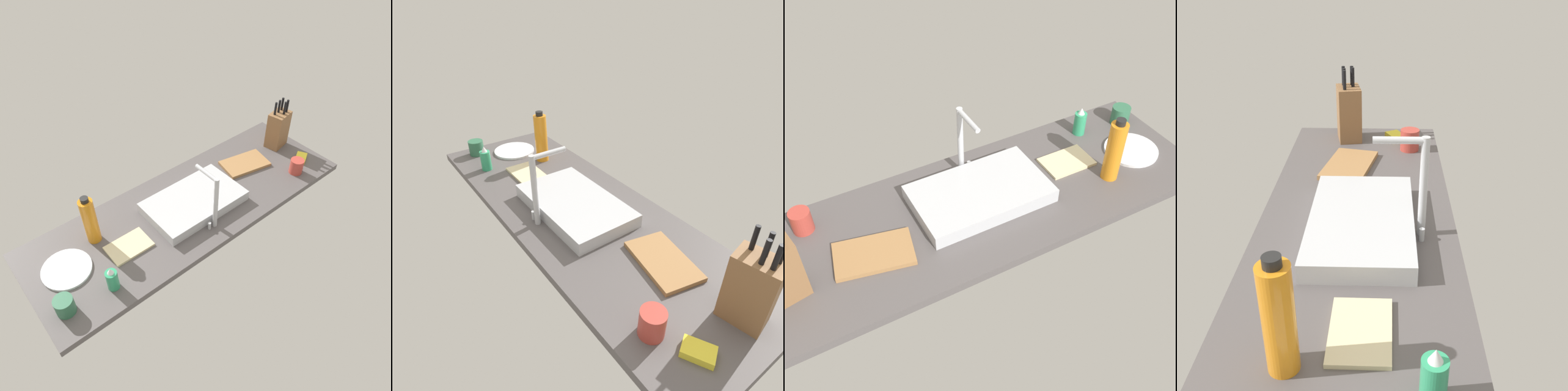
% 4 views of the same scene
% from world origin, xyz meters
% --- Properties ---
extents(countertop_slab, '(1.78, 0.61, 0.04)m').
position_xyz_m(countertop_slab, '(0.00, 0.00, 0.02)').
color(countertop_slab, '#514C4C').
rests_on(countertop_slab, ground).
extents(sink_basin, '(0.51, 0.31, 0.06)m').
position_xyz_m(sink_basin, '(-0.01, 0.02, 0.06)').
color(sink_basin, '#B7BABF').
rests_on(sink_basin, countertop_slab).
extents(faucet, '(0.06, 0.16, 0.31)m').
position_xyz_m(faucet, '(0.00, 0.18, 0.22)').
color(faucet, '#B7BABF').
rests_on(faucet, countertop_slab).
extents(knife_block, '(0.14, 0.12, 0.31)m').
position_xyz_m(knife_block, '(-0.76, -0.07, 0.15)').
color(knife_block, brown).
rests_on(knife_block, countertop_slab).
extents(cutting_board, '(0.30, 0.22, 0.02)m').
position_xyz_m(cutting_board, '(-0.46, -0.05, 0.04)').
color(cutting_board, '#9E7042').
rests_on(cutting_board, countertop_slab).
extents(soap_bottle, '(0.05, 0.05, 0.13)m').
position_xyz_m(soap_bottle, '(0.58, 0.18, 0.09)').
color(soap_bottle, '#2D9966').
rests_on(soap_bottle, countertop_slab).
extents(water_bottle, '(0.07, 0.07, 0.28)m').
position_xyz_m(water_bottle, '(0.51, -0.11, 0.17)').
color(water_bottle, orange).
rests_on(water_bottle, countertop_slab).
extents(dish_towel, '(0.21, 0.14, 0.01)m').
position_xyz_m(dish_towel, '(0.41, 0.04, 0.04)').
color(dish_towel, beige).
rests_on(dish_towel, countertop_slab).
extents(ceramic_cup, '(0.08, 0.08, 0.09)m').
position_xyz_m(ceramic_cup, '(-0.64, 0.19, 0.08)').
color(ceramic_cup, '#B23D33').
rests_on(ceramic_cup, countertop_slab).
extents(dish_sponge, '(0.11, 0.10, 0.02)m').
position_xyz_m(dish_sponge, '(-0.76, 0.13, 0.05)').
color(dish_sponge, yellow).
rests_on(dish_sponge, countertop_slab).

